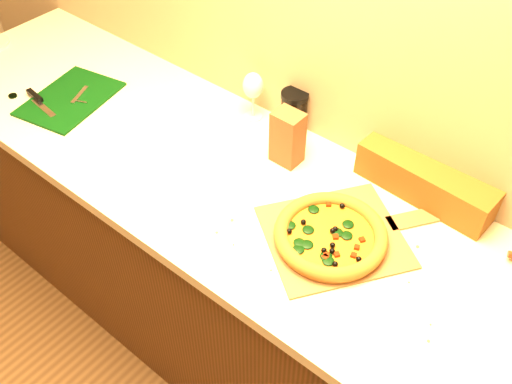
# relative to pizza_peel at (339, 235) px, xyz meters

# --- Properties ---
(cabinet) EXTENTS (2.80, 0.65, 0.86)m
(cabinet) POSITION_rel_pizza_peel_xyz_m (-0.23, -0.01, -0.47)
(cabinet) COLOR #41290D
(cabinet) RESTS_ON ground
(countertop) EXTENTS (2.84, 0.68, 0.04)m
(countertop) POSITION_rel_pizza_peel_xyz_m (-0.23, -0.01, -0.02)
(countertop) COLOR beige
(countertop) RESTS_ON cabinet
(pizza_peel) EXTENTS (0.46, 0.50, 0.01)m
(pizza_peel) POSITION_rel_pizza_peel_xyz_m (0.00, 0.00, 0.00)
(pizza_peel) COLOR brown
(pizza_peel) RESTS_ON countertop
(pizza) EXTENTS (0.30, 0.30, 0.04)m
(pizza) POSITION_rel_pizza_peel_xyz_m (-0.01, -0.03, 0.02)
(pizza) COLOR #C37730
(pizza) RESTS_ON pizza_peel
(cutting_board) EXTENTS (0.29, 0.37, 0.02)m
(cutting_board) POSITION_rel_pizza_peel_xyz_m (-1.07, -0.07, 0.00)
(cutting_board) COLOR #053309
(cutting_board) RESTS_ON countertop
(bottle_cap) EXTENTS (0.04, 0.04, 0.01)m
(bottle_cap) POSITION_rel_pizza_peel_xyz_m (-1.23, -0.18, -0.00)
(bottle_cap) COLOR black
(bottle_cap) RESTS_ON countertop
(bread_bag) EXTENTS (0.41, 0.16, 0.11)m
(bread_bag) POSITION_rel_pizza_peel_xyz_m (0.10, 0.29, 0.05)
(bread_bag) COLOR #643313
(bread_bag) RESTS_ON countertop
(wine_glass) EXTENTS (0.07, 0.07, 0.17)m
(wine_glass) POSITION_rel_pizza_peel_xyz_m (-0.51, 0.26, 0.12)
(wine_glass) COLOR silver
(wine_glass) RESTS_ON countertop
(paper_bag) EXTENTS (0.09, 0.07, 0.17)m
(paper_bag) POSITION_rel_pizza_peel_xyz_m (-0.30, 0.16, 0.08)
(paper_bag) COLOR brown
(paper_bag) RESTS_ON countertop
(dark_jar) EXTENTS (0.09, 0.09, 0.14)m
(dark_jar) POSITION_rel_pizza_peel_xyz_m (-0.37, 0.29, 0.07)
(dark_jar) COLOR black
(dark_jar) RESTS_ON countertop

